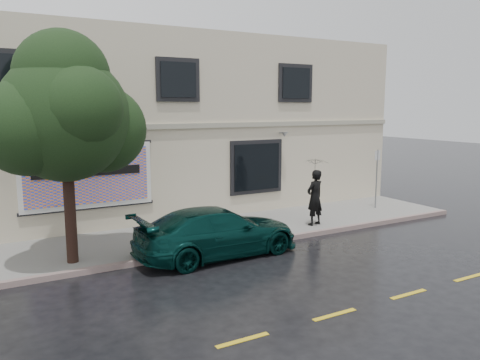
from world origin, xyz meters
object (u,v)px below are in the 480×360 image
fire_hydrant (155,242)px  car (217,232)px  pedestrian (315,198)px  street_tree (65,118)px

fire_hydrant → car: bearing=-26.9°
pedestrian → fire_hydrant: (-5.99, -0.41, -0.64)m
pedestrian → street_tree: size_ratio=0.36×
pedestrian → fire_hydrant: 6.04m
car → street_tree: size_ratio=0.88×
pedestrian → fire_hydrant: pedestrian is taller
pedestrian → street_tree: bearing=-11.2°
car → street_tree: 5.16m
fire_hydrant → pedestrian: bearing=-3.4°
car → fire_hydrant: 1.80m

